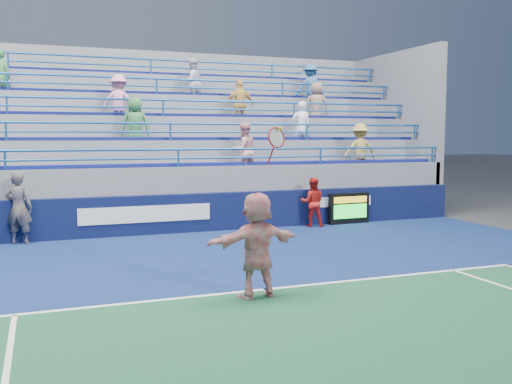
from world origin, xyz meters
name	(u,v)px	position (x,y,z in m)	size (l,w,h in m)	color
ground	(266,291)	(0.00, 0.00, 0.00)	(120.00, 120.00, 0.00)	#333538
sponsor_wall	(181,213)	(0.00, 6.50, 0.55)	(18.00, 0.32, 1.10)	#0A1037
bleacher_stand	(155,171)	(0.00, 10.27, 1.55)	(18.00, 5.60, 6.13)	slate
serve_speed_board	(349,209)	(5.27, 6.24, 0.48)	(1.39, 0.22, 0.96)	black
tennis_player	(257,245)	(-0.30, -0.35, 0.91)	(1.73, 0.75, 2.89)	white
line_judge	(19,208)	(-4.21, 6.25, 0.93)	(0.68, 0.45, 1.86)	#141939
ball_girl	(312,202)	(3.96, 6.16, 0.74)	(0.72, 0.56, 1.49)	red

